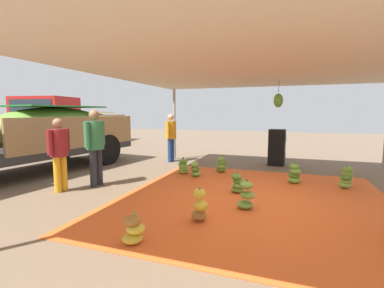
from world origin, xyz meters
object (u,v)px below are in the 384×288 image
at_px(banana_bunch_7, 183,167).
at_px(worker_1, 171,134).
at_px(cargo_truck_main, 2,131).
at_px(worker_2, 59,149).
at_px(banana_bunch_9, 195,170).
at_px(banana_bunch_2, 246,196).
at_px(banana_bunch_5, 134,230).
at_px(cargo_truck_far, 74,123).
at_px(banana_bunch_0, 200,206).
at_px(banana_bunch_1, 346,178).
at_px(banana_bunch_4, 238,184).
at_px(banana_bunch_6, 221,165).
at_px(banana_bunch_8, 294,174).
at_px(worker_0, 95,142).
at_px(speaker_stack, 277,147).

relative_size(banana_bunch_7, worker_1, 0.28).
relative_size(cargo_truck_main, worker_2, 4.50).
bearing_deg(cargo_truck_main, banana_bunch_9, -70.11).
bearing_deg(banana_bunch_2, cargo_truck_main, 87.61).
height_order(banana_bunch_9, worker_2, worker_2).
height_order(banana_bunch_5, cargo_truck_far, cargo_truck_far).
height_order(cargo_truck_far, worker_2, cargo_truck_far).
distance_m(banana_bunch_2, banana_bunch_9, 2.57).
xyz_separation_m(banana_bunch_2, cargo_truck_far, (6.43, 9.77, 0.96)).
relative_size(banana_bunch_0, cargo_truck_main, 0.08).
bearing_deg(banana_bunch_1, banana_bunch_2, 136.35).
distance_m(cargo_truck_far, worker_2, 8.85).
xyz_separation_m(banana_bunch_4, worker_1, (2.98, 2.87, 0.77)).
bearing_deg(cargo_truck_main, banana_bunch_2, -92.39).
height_order(worker_1, worker_2, worker_1).
height_order(banana_bunch_2, worker_1, worker_1).
height_order(banana_bunch_6, banana_bunch_8, banana_bunch_8).
xyz_separation_m(banana_bunch_4, banana_bunch_7, (1.30, 1.75, -0.00)).
relative_size(banana_bunch_2, worker_2, 0.34).
distance_m(banana_bunch_4, banana_bunch_5, 2.84).
bearing_deg(cargo_truck_far, worker_1, -111.05).
bearing_deg(banana_bunch_8, cargo_truck_main, 104.59).
relative_size(banana_bunch_2, cargo_truck_far, 0.08).
bearing_deg(worker_0, cargo_truck_main, 92.64).
bearing_deg(banana_bunch_6, banana_bunch_1, -103.19).
bearing_deg(banana_bunch_4, cargo_truck_main, 96.06).
xyz_separation_m(banana_bunch_5, cargo_truck_main, (2.05, 5.18, 1.06)).
distance_m(banana_bunch_1, cargo_truck_main, 8.59).
distance_m(banana_bunch_9, speaker_stack, 3.18).
relative_size(banana_bunch_8, cargo_truck_far, 0.08).
bearing_deg(speaker_stack, banana_bunch_8, -167.78).
bearing_deg(speaker_stack, cargo_truck_far, 78.90).
height_order(banana_bunch_2, banana_bunch_4, banana_bunch_2).
relative_size(banana_bunch_2, worker_1, 0.32).
bearing_deg(worker_2, banana_bunch_5, -119.07).
height_order(banana_bunch_4, banana_bunch_9, banana_bunch_4).
height_order(banana_bunch_0, worker_0, worker_0).
relative_size(banana_bunch_0, banana_bunch_5, 1.33).
relative_size(worker_0, worker_2, 1.12).
height_order(worker_0, speaker_stack, worker_0).
height_order(banana_bunch_7, cargo_truck_far, cargo_truck_far).
bearing_deg(worker_2, worker_0, -33.56).
xyz_separation_m(banana_bunch_9, cargo_truck_main, (-1.72, 4.76, 1.04)).
height_order(banana_bunch_1, worker_1, worker_1).
xyz_separation_m(banana_bunch_1, worker_1, (1.85, 5.13, 0.72)).
height_order(banana_bunch_5, worker_0, worker_0).
height_order(cargo_truck_far, worker_0, cargo_truck_far).
bearing_deg(banana_bunch_0, cargo_truck_far, 51.68).
relative_size(banana_bunch_9, worker_1, 0.27).
distance_m(banana_bunch_2, banana_bunch_5, 2.15).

